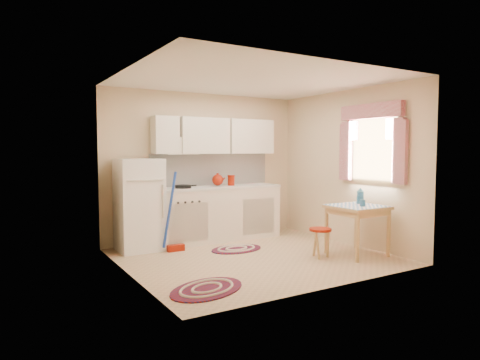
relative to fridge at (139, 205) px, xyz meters
name	(u,v)px	position (x,y,z in m)	size (l,w,h in m)	color
room_shell	(255,146)	(1.44, -1.01, 0.90)	(3.64, 3.60, 2.52)	tan
fridge	(139,205)	(0.00, 0.00, 0.00)	(0.65, 0.60, 1.40)	white
broom	(175,212)	(0.45, -0.35, -0.10)	(0.28, 0.12, 1.20)	#1C41B1
base_cabinets	(216,214)	(1.34, 0.05, -0.26)	(2.25, 0.60, 0.88)	white
countertop	(216,187)	(1.34, 0.05, 0.20)	(2.27, 0.62, 0.04)	silver
frying_pan	(183,187)	(0.73, 0.00, 0.24)	(0.26, 0.26, 0.05)	black
red_kettle	(218,180)	(1.38, 0.05, 0.33)	(0.21, 0.19, 0.21)	#921605
red_canister	(231,181)	(1.64, 0.05, 0.30)	(0.12, 0.12, 0.16)	#921605
table	(357,230)	(2.63, -1.92, -0.34)	(0.72, 0.72, 0.72)	tan
stool	(320,243)	(2.06, -1.77, -0.49)	(0.31, 0.31, 0.42)	#921605
coffee_pot	(360,196)	(2.82, -1.80, 0.15)	(0.13, 0.11, 0.25)	#2B6286
mug	(362,203)	(2.63, -2.02, 0.07)	(0.08, 0.08, 0.10)	#2B6286
rug_center	(236,249)	(1.29, -0.73, -0.69)	(0.83, 0.56, 0.02)	maroon
rug_left	(207,289)	(0.05, -2.21, -0.69)	(0.95, 0.64, 0.02)	maroon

